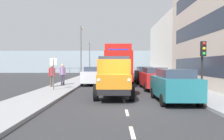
{
  "coord_description": "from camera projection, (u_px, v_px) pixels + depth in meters",
  "views": [
    {
      "loc": [
        0.51,
        10.2,
        1.97
      ],
      "look_at": [
        0.76,
        -10.84,
        1.37
      ],
      "focal_mm": 32.89,
      "sensor_mm": 36.0,
      "label": 1
    }
  ],
  "objects": [
    {
      "name": "car_silver_oppositeside_0",
      "position": [
        93.0,
        75.0,
        19.47
      ],
      "size": [
        1.84,
        4.01,
        1.72
      ],
      "color": "#B7BABF",
      "rests_on": "ground_plane"
    },
    {
      "name": "car_black_kerbside_2",
      "position": [
        144.0,
        75.0,
        21.22
      ],
      "size": [
        1.76,
        3.82,
        1.72
      ],
      "color": "black",
      "rests_on": "ground_plane"
    },
    {
      "name": "building_far_block",
      "position": [
        187.0,
        49.0,
        30.47
      ],
      "size": [
        8.52,
        14.08,
        8.43
      ],
      "color": "silver",
      "rests_on": "ground_plane"
    },
    {
      "name": "traffic_light_near",
      "position": [
        203.0,
        56.0,
        12.43
      ],
      "size": [
        0.28,
        0.41,
        3.2
      ],
      "color": "black",
      "rests_on": "sidewalk_left"
    },
    {
      "name": "seawall_railing",
      "position": [
        117.0,
        69.0,
        43.18
      ],
      "size": [
        28.08,
        0.08,
        1.2
      ],
      "color": "#4C5156",
      "rests_on": "ground_plane"
    },
    {
      "name": "lamp_post_promenade",
      "position": [
        81.0,
        48.0,
        26.07
      ],
      "size": [
        0.32,
        1.14,
        6.63
      ],
      "color": "#59595B",
      "rests_on": "sidewalk_right"
    },
    {
      "name": "pedestrian_couple_b",
      "position": [
        52.0,
        74.0,
        16.43
      ],
      "size": [
        0.53,
        0.34,
        1.8
      ],
      "color": "#4C473D",
      "rests_on": "sidewalk_right"
    },
    {
      "name": "road_centreline_markings",
      "position": [
        119.0,
        82.0,
        22.34
      ],
      "size": [
        0.12,
        38.58,
        0.01
      ],
      "color": "silver",
      "rests_on": "ground_plane"
    },
    {
      "name": "car_red_kerbside_1",
      "position": [
        154.0,
        78.0,
        16.0
      ],
      "size": [
        1.88,
        4.38,
        1.72
      ],
      "color": "#B21E1E",
      "rests_on": "ground_plane"
    },
    {
      "name": "lamp_post_far",
      "position": [
        90.0,
        55.0,
        36.26
      ],
      "size": [
        0.32,
        1.14,
        5.78
      ],
      "color": "#59595B",
      "rests_on": "sidewalk_right"
    },
    {
      "name": "sea_horizon",
      "position": [
        117.0,
        62.0,
        46.73
      ],
      "size": [
        80.0,
        0.8,
        5.0
      ],
      "primitive_type": "cube",
      "color": "#84939E",
      "rests_on": "ground_plane"
    },
    {
      "name": "sidewalk_left",
      "position": [
        162.0,
        81.0,
        22.67
      ],
      "size": [
        2.57,
        42.16,
        0.15
      ],
      "primitive_type": "cube",
      "color": "gray",
      "rests_on": "ground_plane"
    },
    {
      "name": "truck_vintage_orange",
      "position": [
        114.0,
        77.0,
        12.26
      ],
      "size": [
        2.17,
        5.64,
        2.43
      ],
      "color": "black",
      "rests_on": "ground_plane"
    },
    {
      "name": "car_teal_kerbside_near",
      "position": [
        174.0,
        85.0,
        10.62
      ],
      "size": [
        1.87,
        3.85,
        1.72
      ],
      "color": "#1E6670",
      "rests_on": "ground_plane"
    },
    {
      "name": "sidewalk_right",
      "position": [
        76.0,
        81.0,
        22.79
      ],
      "size": [
        2.57,
        42.16,
        0.15
      ],
      "primitive_type": "cube",
      "color": "gray",
      "rests_on": "ground_plane"
    },
    {
      "name": "lorry_cargo_red",
      "position": [
        118.0,
        63.0,
        20.79
      ],
      "size": [
        2.58,
        8.2,
        3.87
      ],
      "color": "red",
      "rests_on": "ground_plane"
    },
    {
      "name": "pedestrian_couple_a",
      "position": [
        63.0,
        73.0,
        17.93
      ],
      "size": [
        0.53,
        0.34,
        1.83
      ],
      "color": "#383342",
      "rests_on": "sidewalk_right"
    },
    {
      "name": "street_sign",
      "position": [
        53.0,
        68.0,
        14.53
      ],
      "size": [
        0.5,
        0.07,
        2.25
      ],
      "color": "#4C4C4C",
      "rests_on": "sidewalk_right"
    },
    {
      "name": "ground_plane",
      "position": [
        119.0,
        82.0,
        22.73
      ],
      "size": [
        80.0,
        80.0,
        0.0
      ],
      "primitive_type": "plane",
      "color": "#2D2D30"
    }
  ]
}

